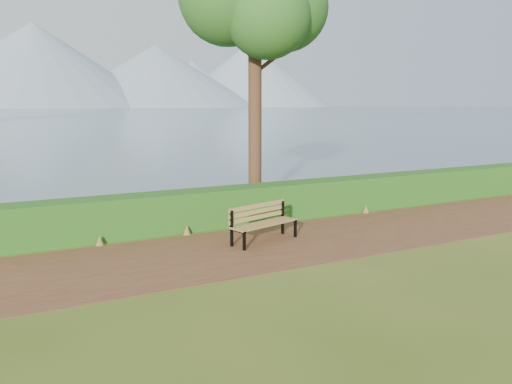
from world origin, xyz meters
TOP-DOWN VIEW (x-y plane):
  - ground at (0.00, 0.00)m, footprint 140.00×140.00m
  - path at (0.00, 0.30)m, footprint 40.00×3.40m
  - hedge at (0.00, 2.60)m, footprint 32.00×0.85m
  - water at (0.00, 260.00)m, footprint 700.00×510.00m
  - bench at (0.30, 0.71)m, footprint 1.83×0.97m

SIDE VIEW (x-z plane):
  - ground at x=0.00m, z-range 0.00..0.00m
  - path at x=0.00m, z-range 0.00..0.01m
  - water at x=0.00m, z-range 0.00..0.01m
  - hedge at x=0.00m, z-range 0.00..1.00m
  - bench at x=0.30m, z-range 0.07..0.95m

